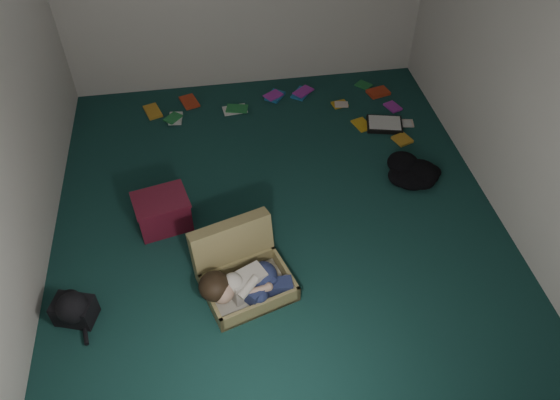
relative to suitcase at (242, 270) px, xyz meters
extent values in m
plane|color=#143A36|center=(0.40, 0.69, -0.15)|extent=(4.50, 4.50, 0.00)
plane|color=silver|center=(0.40, -1.56, 1.15)|extent=(4.50, 0.00, 4.50)
plane|color=silver|center=(2.40, 0.69, 1.15)|extent=(0.00, 4.50, 4.50)
cube|color=#998B54|center=(0.04, -0.13, -0.07)|extent=(0.79, 0.66, 0.15)
cube|color=beige|center=(0.04, -0.13, -0.11)|extent=(0.72, 0.59, 0.02)
cube|color=#998B54|center=(-0.05, 0.17, 0.09)|extent=(0.71, 0.40, 0.50)
cube|color=beige|center=(0.03, -0.15, 0.02)|extent=(0.33, 0.27, 0.21)
sphere|color=tan|center=(-0.17, -0.25, 0.07)|extent=(0.18, 0.18, 0.18)
ellipsoid|color=black|center=(-0.22, -0.21, 0.11)|extent=(0.24, 0.26, 0.21)
ellipsoid|color=navy|center=(0.16, -0.10, 0.02)|extent=(0.22, 0.26, 0.21)
cube|color=navy|center=(0.12, -0.23, 0.01)|extent=(0.27, 0.26, 0.14)
cube|color=navy|center=(0.26, -0.19, -0.02)|extent=(0.23, 0.12, 0.11)
sphere|color=white|center=(0.34, -0.14, -0.04)|extent=(0.11, 0.11, 0.11)
sphere|color=white|center=(0.36, -0.20, -0.05)|extent=(0.10, 0.10, 0.10)
cylinder|color=tan|center=(0.11, -0.26, 0.06)|extent=(0.19, 0.11, 0.06)
cube|color=maroon|center=(-0.62, 0.74, 0.00)|extent=(0.51, 0.44, 0.30)
cube|color=maroon|center=(-0.62, 0.74, 0.16)|extent=(0.54, 0.46, 0.02)
cube|color=black|center=(1.76, 1.83, -0.13)|extent=(0.44, 0.36, 0.05)
cube|color=white|center=(1.76, 1.83, -0.10)|extent=(0.39, 0.32, 0.01)
cube|color=gold|center=(-0.74, 2.49, -0.14)|extent=(0.21, 0.15, 0.02)
cube|color=#B93318|center=(-0.32, 2.61, -0.14)|extent=(0.26, 0.25, 0.02)
cube|color=silver|center=(0.18, 2.38, -0.14)|extent=(0.21, 0.24, 0.02)
cube|color=#1F68A8|center=(0.98, 2.58, -0.14)|extent=(0.22, 0.25, 0.02)
cube|color=gold|center=(1.37, 2.29, -0.14)|extent=(0.26, 0.24, 0.02)
cube|color=#207838|center=(1.75, 2.64, -0.14)|extent=(0.22, 0.17, 0.02)
cube|color=purple|center=(1.96, 2.15, -0.14)|extent=(0.26, 0.25, 0.02)
cube|color=beige|center=(1.96, 1.84, -0.14)|extent=(0.19, 0.23, 0.02)
cube|color=gold|center=(1.87, 1.56, -0.14)|extent=(0.23, 0.25, 0.02)
cube|color=#B93318|center=(1.87, 2.45, -0.14)|extent=(0.25, 0.23, 0.02)
cube|color=silver|center=(-0.49, 2.31, -0.14)|extent=(0.23, 0.19, 0.02)
cube|color=#1F68A8|center=(0.66, 2.57, -0.14)|extent=(0.25, 0.26, 0.02)
cube|color=gold|center=(1.52, 1.88, -0.14)|extent=(0.18, 0.22, 0.02)
camera|label=1|loc=(-0.12, -2.71, 3.49)|focal=35.00mm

